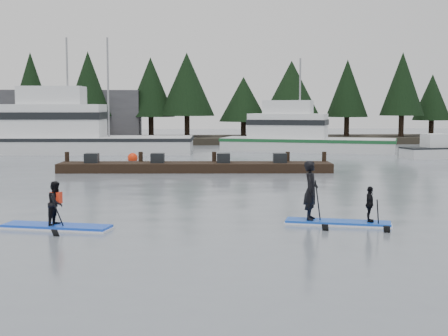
{
  "coord_description": "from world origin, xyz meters",
  "views": [
    {
      "loc": [
        -2.02,
        -17.66,
        3.43
      ],
      "look_at": [
        0.0,
        6.0,
        1.1
      ],
      "focal_mm": 50.0,
      "sensor_mm": 36.0,
      "label": 1
    }
  ],
  "objects": [
    {
      "name": "fishing_boat_medium",
      "position": [
        8.19,
        29.9,
        0.56
      ],
      "size": [
        13.6,
        8.21,
        8.0
      ],
      "rotation": [
        0.0,
        0.0,
        -0.37
      ],
      "color": "silver",
      "rests_on": "ground"
    },
    {
      "name": "waterfront_building",
      "position": [
        -14.0,
        44.0,
        2.5
      ],
      "size": [
        18.0,
        6.0,
        5.0
      ],
      "primitive_type": "cube",
      "color": "#4C4C51",
      "rests_on": "ground"
    },
    {
      "name": "ground",
      "position": [
        0.0,
        0.0,
        0.0
      ],
      "size": [
        160.0,
        160.0,
        0.0
      ],
      "primitive_type": "plane",
      "color": "slate",
      "rests_on": "ground"
    },
    {
      "name": "buoy_c",
      "position": [
        14.81,
        25.25,
        0.0
      ],
      "size": [
        0.62,
        0.62,
        0.62
      ],
      "primitive_type": "sphere",
      "color": "red",
      "rests_on": "ground"
    },
    {
      "name": "treeline",
      "position": [
        0.0,
        42.0,
        0.0
      ],
      "size": [
        60.0,
        4.0,
        8.0
      ],
      "primitive_type": null,
      "color": "black",
      "rests_on": "ground"
    },
    {
      "name": "paddleboard_solo",
      "position": [
        -5.26,
        0.05,
        0.45
      ],
      "size": [
        3.19,
        1.63,
        1.82
      ],
      "rotation": [
        0.0,
        0.0,
        -0.3
      ],
      "color": "blue",
      "rests_on": "ground"
    },
    {
      "name": "skiff",
      "position": [
        16.65,
        23.04,
        0.36
      ],
      "size": [
        6.47,
        2.95,
        0.73
      ],
      "primitive_type": "cube",
      "rotation": [
        0.0,
        0.0,
        0.18
      ],
      "color": "silver",
      "rests_on": "ground"
    },
    {
      "name": "paddleboard_duo",
      "position": [
        2.59,
        0.1,
        0.66
      ],
      "size": [
        3.1,
        1.75,
        2.41
      ],
      "rotation": [
        0.0,
        0.0,
        -0.31
      ],
      "color": "blue",
      "rests_on": "ground"
    },
    {
      "name": "far_shore",
      "position": [
        0.0,
        42.0,
        0.3
      ],
      "size": [
        70.0,
        8.0,
        0.6
      ],
      "primitive_type": "cube",
      "color": "#2D281E",
      "rests_on": "ground"
    },
    {
      "name": "fishing_boat_large",
      "position": [
        -9.29,
        29.51,
        0.71
      ],
      "size": [
        16.96,
        5.92,
        9.51
      ],
      "rotation": [
        0.0,
        0.0,
        -0.08
      ],
      "color": "silver",
      "rests_on": "ground"
    },
    {
      "name": "floating_dock",
      "position": [
        -0.74,
        15.33,
        0.24
      ],
      "size": [
        14.54,
        3.04,
        0.48
      ],
      "primitive_type": "cube",
      "rotation": [
        0.0,
        0.0,
        -0.08
      ],
      "color": "black",
      "rests_on": "ground"
    },
    {
      "name": "buoy_b",
      "position": [
        -4.48,
        22.53,
        0.0
      ],
      "size": [
        0.64,
        0.64,
        0.64
      ],
      "primitive_type": "sphere",
      "color": "red",
      "rests_on": "ground"
    }
  ]
}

